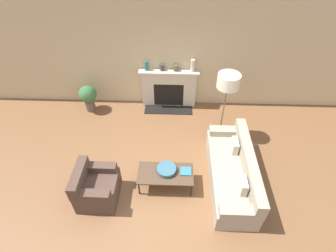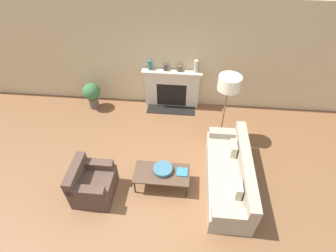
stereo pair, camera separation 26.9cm
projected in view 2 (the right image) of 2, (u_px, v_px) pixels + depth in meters
ground_plane at (164, 187)px, 5.50m from camera, size 18.00×18.00×0.00m
wall_back at (176, 56)px, 6.73m from camera, size 18.00×0.06×2.90m
fireplace at (172, 89)px, 7.25m from camera, size 1.61×0.59×1.11m
couch at (230, 175)px, 5.36m from camera, size 0.81×2.25×0.80m
armchair_near at (92, 184)px, 5.18m from camera, size 0.77×0.82×0.79m
coffee_table at (162, 174)px, 5.31m from camera, size 1.13×0.57×0.39m
bowl at (163, 169)px, 5.29m from camera, size 0.39×0.39×0.09m
book at (182, 172)px, 5.29m from camera, size 0.22×0.22×0.02m
floor_lamp at (229, 86)px, 5.58m from camera, size 0.49×0.49×1.76m
mantel_vase_left at (150, 65)px, 6.83m from camera, size 0.09×0.09×0.25m
mantel_vase_center_left at (165, 67)px, 6.83m from camera, size 0.11×0.11×0.16m
mantel_vase_center_right at (179, 68)px, 6.81m from camera, size 0.13×0.13×0.15m
mantel_vase_right at (196, 66)px, 6.72m from camera, size 0.11×0.11×0.32m
potted_plant at (92, 93)px, 7.20m from camera, size 0.48×0.48×0.77m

